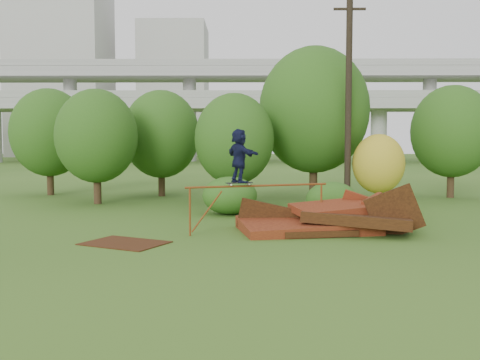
{
  "coord_description": "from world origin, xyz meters",
  "views": [
    {
      "loc": [
        -0.64,
        -14.89,
        2.78
      ],
      "look_at": [
        -0.8,
        2.0,
        1.6
      ],
      "focal_mm": 40.0,
      "sensor_mm": 36.0,
      "label": 1
    }
  ],
  "objects_px": {
    "skater": "(239,156)",
    "utility_pole": "(348,98)",
    "flat_plate": "(125,243)",
    "scrap_pile": "(325,221)"
  },
  "relations": [
    {
      "from": "utility_pole",
      "to": "skater",
      "type": "bearing_deg",
      "value": -122.54
    },
    {
      "from": "skater",
      "to": "utility_pole",
      "type": "bearing_deg",
      "value": -64.43
    },
    {
      "from": "flat_plate",
      "to": "utility_pole",
      "type": "distance_m",
      "value": 12.99
    },
    {
      "from": "scrap_pile",
      "to": "utility_pole",
      "type": "height_order",
      "value": "utility_pole"
    },
    {
      "from": "utility_pole",
      "to": "scrap_pile",
      "type": "bearing_deg",
      "value": -106.04
    },
    {
      "from": "skater",
      "to": "flat_plate",
      "type": "relative_size",
      "value": 0.76
    },
    {
      "from": "scrap_pile",
      "to": "flat_plate",
      "type": "height_order",
      "value": "scrap_pile"
    },
    {
      "from": "flat_plate",
      "to": "scrap_pile",
      "type": "bearing_deg",
      "value": 19.55
    },
    {
      "from": "skater",
      "to": "scrap_pile",
      "type": "bearing_deg",
      "value": -115.74
    },
    {
      "from": "flat_plate",
      "to": "utility_pole",
      "type": "bearing_deg",
      "value": 49.43
    }
  ]
}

